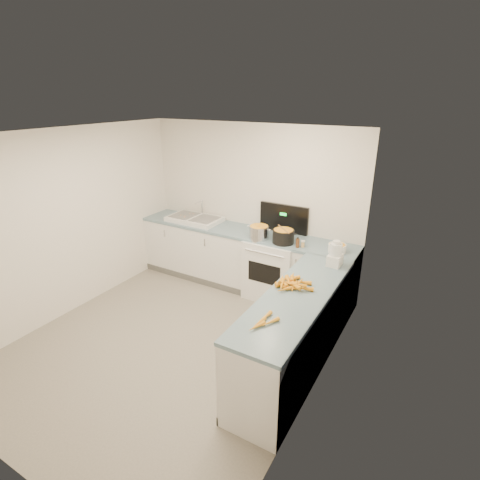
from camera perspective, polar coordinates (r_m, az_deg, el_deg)
The scene contains 19 objects.
floor at distance 4.90m, azimuth -9.84°, elevation -15.04°, with size 3.50×4.00×0.00m, color gray, non-canonical shape.
ceiling at distance 3.97m, azimuth -12.19°, elevation 15.37°, with size 3.50×4.00×0.00m, color silver, non-canonical shape.
wall_back at distance 5.84m, azimuth 1.87°, elevation 5.18°, with size 3.50×2.50×0.00m, color silver, non-canonical shape.
wall_left at distance 5.53m, azimuth -24.86°, elevation 2.19°, with size 4.00×2.50×0.00m, color silver, non-canonical shape.
wall_right at distance 3.49m, azimuth 11.77°, elevation -7.08°, with size 4.00×2.50×0.00m, color silver, non-canonical shape.
counter_back at distance 5.87m, azimuth 0.39°, elevation -2.86°, with size 3.50×0.62×0.94m.
counter_right at distance 4.23m, azimuth 8.36°, elevation -13.76°, with size 0.62×2.20×0.94m.
stove at distance 5.63m, azimuth 5.20°, elevation -4.02°, with size 0.76×0.65×1.36m.
sink at distance 6.15m, azimuth -6.92°, elevation 3.21°, with size 0.86×0.52×0.31m.
steel_pot at distance 5.36m, azimuth 2.91°, elevation 1.08°, with size 0.29×0.29×0.21m, color silver.
black_pot at distance 5.23m, azimuth 6.61°, elevation 0.45°, with size 0.30×0.30×0.21m, color black.
wooden_spoon at distance 5.19m, azimuth 6.66°, elevation 1.65°, with size 0.02×0.02×0.37m, color #AD7A47.
mixing_bowl at distance 5.07m, azimuth 14.58°, elevation -1.22°, with size 0.23×0.23×0.11m, color white.
extract_bottle at distance 5.11m, azimuth 8.77°, elevation -0.48°, with size 0.05×0.05×0.12m, color #593319.
spice_jar at distance 5.14m, azimuth 9.55°, elevation -0.67°, with size 0.04×0.04×0.08m, color #E5B266.
food_processor at distance 4.64m, azimuth 14.32°, elevation -2.23°, with size 0.16×0.20×0.32m.
carrot_pile at distance 4.11m, azimuth 7.69°, elevation -6.50°, with size 0.42×0.46×0.08m.
peeled_carrots at distance 3.48m, azimuth 3.58°, elevation -12.33°, with size 0.18×0.36×0.04m.
peelings at distance 6.24m, azimuth -8.34°, elevation 3.79°, with size 0.20×0.26×0.01m.
Camera 1 is at (2.63, -2.95, 2.90)m, focal length 28.00 mm.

